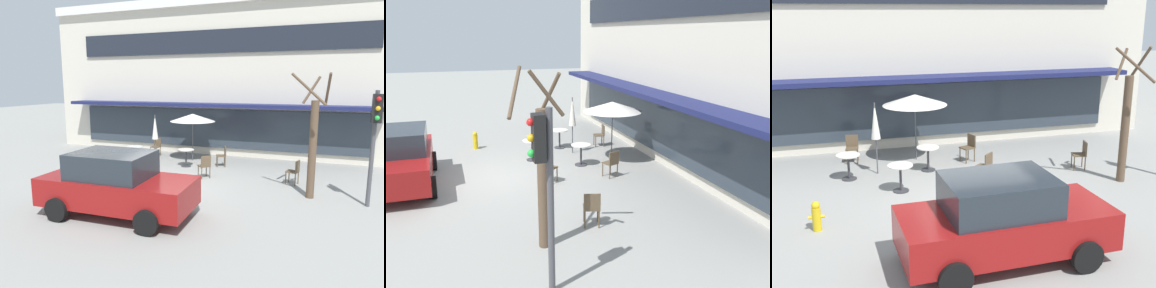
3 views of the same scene
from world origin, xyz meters
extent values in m
plane|color=gray|center=(0.00, 0.00, 0.00)|extent=(80.00, 80.00, 0.00)
cube|color=beige|center=(0.00, 10.00, 3.87)|extent=(18.22, 8.00, 7.74)
cube|color=#191E4C|center=(0.00, 5.45, 2.55)|extent=(15.49, 1.10, 0.16)
cube|color=#2D3842|center=(0.00, 5.94, 1.35)|extent=(14.58, 0.10, 1.90)
cylinder|color=#333338|center=(-0.35, 3.18, 0.01)|extent=(0.44, 0.44, 0.03)
cylinder|color=#333338|center=(-0.35, 3.18, 0.38)|extent=(0.07, 0.07, 0.70)
cylinder|color=silver|center=(-0.35, 3.18, 0.74)|extent=(0.70, 0.70, 0.03)
cylinder|color=#333338|center=(-1.46, 1.65, 0.01)|extent=(0.44, 0.44, 0.03)
cylinder|color=#333338|center=(-1.46, 1.65, 0.38)|extent=(0.07, 0.07, 0.70)
cylinder|color=silver|center=(-1.46, 1.65, 0.74)|extent=(0.70, 0.70, 0.03)
cylinder|color=#333338|center=(-2.77, 3.04, 0.01)|extent=(0.44, 0.44, 0.03)
cylinder|color=#333338|center=(-2.77, 3.04, 0.38)|extent=(0.07, 0.07, 0.70)
cylinder|color=silver|center=(-2.77, 3.04, 0.74)|extent=(0.70, 0.70, 0.03)
cylinder|color=#4C4C51|center=(-1.90, 3.34, 1.10)|extent=(0.04, 0.04, 2.20)
cone|color=silver|center=(-1.90, 3.34, 1.65)|extent=(0.28, 0.28, 1.10)
cylinder|color=#4C4C51|center=(-0.49, 4.41, 1.10)|extent=(0.04, 0.04, 2.20)
cone|color=silver|center=(-0.49, 4.41, 2.03)|extent=(2.10, 2.10, 0.35)
cylinder|color=brown|center=(0.98, 3.50, 0.23)|extent=(0.04, 0.04, 0.45)
cylinder|color=brown|center=(0.86, 3.82, 0.23)|extent=(0.04, 0.04, 0.45)
cylinder|color=brown|center=(1.30, 3.62, 0.23)|extent=(0.04, 0.04, 0.45)
cylinder|color=brown|center=(1.18, 3.94, 0.23)|extent=(0.04, 0.04, 0.45)
cube|color=brown|center=(1.08, 3.72, 0.47)|extent=(0.52, 0.52, 0.04)
cube|color=brown|center=(1.25, 3.78, 0.69)|extent=(0.18, 0.39, 0.40)
cylinder|color=brown|center=(3.99, 1.86, 0.23)|extent=(0.04, 0.04, 0.45)
cylinder|color=brown|center=(4.08, 2.19, 0.23)|extent=(0.04, 0.04, 0.45)
cylinder|color=brown|center=(4.32, 1.77, 0.23)|extent=(0.04, 0.04, 0.45)
cylinder|color=brown|center=(4.40, 2.10, 0.23)|extent=(0.04, 0.04, 0.45)
cube|color=brown|center=(4.20, 1.98, 0.47)|extent=(0.49, 0.49, 0.04)
cube|color=brown|center=(4.37, 1.93, 0.69)|extent=(0.14, 0.40, 0.40)
cylinder|color=brown|center=(-2.41, 4.49, 0.23)|extent=(0.04, 0.04, 0.45)
cylinder|color=brown|center=(-2.75, 4.53, 0.23)|extent=(0.04, 0.04, 0.45)
cylinder|color=brown|center=(-2.37, 4.83, 0.23)|extent=(0.04, 0.04, 0.45)
cylinder|color=brown|center=(-2.70, 4.87, 0.23)|extent=(0.04, 0.04, 0.45)
cube|color=brown|center=(-2.56, 4.68, 0.47)|extent=(0.45, 0.45, 0.04)
cube|color=brown|center=(-2.53, 4.86, 0.69)|extent=(0.40, 0.09, 0.40)
cylinder|color=brown|center=(0.71, 1.73, 0.23)|extent=(0.04, 0.04, 0.45)
cylinder|color=brown|center=(0.97, 1.96, 0.23)|extent=(0.04, 0.04, 0.45)
cylinder|color=brown|center=(0.94, 1.48, 0.23)|extent=(0.04, 0.04, 0.45)
cylinder|color=brown|center=(1.19, 1.71, 0.23)|extent=(0.04, 0.04, 0.45)
cube|color=brown|center=(0.95, 1.72, 0.47)|extent=(0.56, 0.56, 0.04)
cube|color=brown|center=(1.07, 1.59, 0.69)|extent=(0.33, 0.30, 0.40)
cube|color=maroon|center=(-0.08, -2.69, 0.70)|extent=(4.23, 1.87, 0.76)
cube|color=#232B33|center=(-0.23, -2.69, 1.42)|extent=(2.13, 1.64, 0.68)
cylinder|color=black|center=(1.20, -1.77, 0.32)|extent=(0.64, 0.23, 0.64)
cylinder|color=black|center=(1.23, -3.57, 0.32)|extent=(0.64, 0.23, 0.64)
cylinder|color=black|center=(-1.40, -1.81, 0.32)|extent=(0.64, 0.23, 0.64)
cylinder|color=black|center=(-1.37, -3.61, 0.32)|extent=(0.64, 0.23, 0.64)
cylinder|color=brown|center=(4.84, 0.65, 1.54)|extent=(0.24, 0.24, 3.08)
cylinder|color=brown|center=(5.17, 0.69, 3.43)|extent=(0.16, 0.75, 0.95)
cylinder|color=brown|center=(4.70, 0.88, 3.38)|extent=(0.55, 0.37, 0.85)
cylinder|color=brown|center=(4.64, 0.16, 3.42)|extent=(1.07, 0.50, 0.95)
cylinder|color=gold|center=(-3.68, -0.25, 0.28)|extent=(0.20, 0.20, 0.55)
sphere|color=gold|center=(-3.68, -0.25, 0.61)|extent=(0.19, 0.19, 0.19)
cylinder|color=gold|center=(-3.81, -0.25, 0.33)|extent=(0.10, 0.07, 0.07)
cylinder|color=gold|center=(-3.55, -0.25, 0.33)|extent=(0.10, 0.07, 0.07)
camera|label=1|loc=(4.90, -10.41, 3.59)|focal=32.00mm
camera|label=2|loc=(12.77, -1.08, 4.55)|focal=38.00mm
camera|label=3|loc=(-3.33, -10.78, 4.84)|focal=45.00mm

